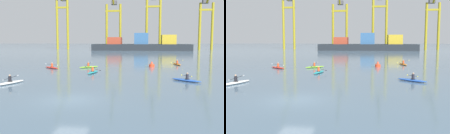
% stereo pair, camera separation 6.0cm
% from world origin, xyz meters
% --- Properties ---
extents(ground_plane, '(800.00, 800.00, 0.00)m').
position_xyz_m(ground_plane, '(0.00, 0.00, 0.00)').
color(ground_plane, slate).
extents(container_barge, '(43.89, 11.32, 7.78)m').
position_xyz_m(container_barge, '(4.44, 98.07, 2.46)').
color(container_barge, '#1E2328').
rests_on(container_barge, ground).
extents(gantry_crane_west, '(6.77, 17.48, 35.71)m').
position_xyz_m(gantry_crane_west, '(-36.35, 108.87, 17.18)').
color(gantry_crane_west, olive).
rests_on(gantry_crane_west, ground).
extents(gantry_crane_west_mid, '(8.18, 16.64, 35.49)m').
position_xyz_m(gantry_crane_west_mid, '(-10.12, 110.62, 16.25)').
color(gantry_crane_west_mid, olive).
rests_on(gantry_crane_west_mid, ground).
extents(gantry_crane_east_mid, '(7.74, 15.93, 34.82)m').
position_xyz_m(gantry_crane_east_mid, '(9.85, 109.93, 16.93)').
color(gantry_crane_east_mid, olive).
rests_on(gantry_crane_east_mid, ground).
extents(gantry_crane_east, '(6.95, 18.99, 32.72)m').
position_xyz_m(gantry_crane_east, '(34.64, 107.99, 15.85)').
color(gantry_crane_east, olive).
rests_on(gantry_crane_east, ground).
extents(channel_buoy, '(0.90, 0.90, 1.00)m').
position_xyz_m(channel_buoy, '(6.61, 24.05, 0.36)').
color(channel_buoy, red).
rests_on(channel_buoy, ground).
extents(kayak_red, '(3.08, 2.52, 0.95)m').
position_xyz_m(kayak_red, '(-8.84, 20.00, 0.17)').
color(kayak_red, red).
rests_on(kayak_red, ground).
extents(kayak_blue, '(3.03, 2.59, 0.95)m').
position_xyz_m(kayak_blue, '(9.77, 9.63, 0.17)').
color(kayak_blue, '#2856B2').
rests_on(kayak_blue, ground).
extents(kayak_teal, '(2.23, 3.45, 0.95)m').
position_xyz_m(kayak_teal, '(-1.37, 15.12, 0.17)').
color(kayak_teal, teal).
rests_on(kayak_teal, ground).
extents(kayak_orange, '(2.19, 3.44, 0.95)m').
position_xyz_m(kayak_orange, '(11.19, 28.34, 0.17)').
color(kayak_orange, orange).
rests_on(kayak_orange, ground).
extents(kayak_white, '(2.12, 3.42, 0.98)m').
position_xyz_m(kayak_white, '(-7.80, 5.91, 0.17)').
color(kayak_white, silver).
rests_on(kayak_white, ground).
extents(kayak_lime, '(2.95, 2.69, 1.02)m').
position_xyz_m(kayak_lime, '(-3.37, 21.75, 0.17)').
color(kayak_lime, '#7ABC2D').
rests_on(kayak_lime, ground).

